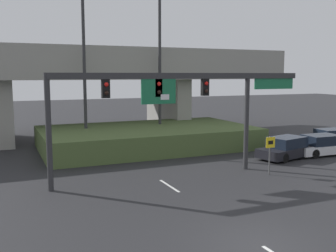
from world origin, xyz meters
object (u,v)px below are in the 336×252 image
parked_sedan_near_right (288,148)px  speed_limit_sign (270,150)px  parked_sedan_mid_right (322,146)px  highway_light_pole_far (83,31)px  parked_sedan_far_right (333,139)px  highway_light_pole_near (160,49)px  signal_gantry (177,93)px

parked_sedan_near_right → speed_limit_sign: bearing=-154.6°
parked_sedan_near_right → parked_sedan_mid_right: size_ratio=1.07×
speed_limit_sign → highway_light_pole_far: bearing=123.4°
parked_sedan_mid_right → parked_sedan_far_right: size_ratio=1.06×
parked_sedan_near_right → parked_sedan_mid_right: (3.02, -0.10, -0.01)m
parked_sedan_mid_right → parked_sedan_far_right: bearing=35.1°
speed_limit_sign → highway_light_pole_near: (-1.73, 12.18, 6.27)m
parked_sedan_mid_right → parked_sedan_far_right: same height
parked_sedan_near_right → parked_sedan_far_right: (6.01, 1.85, -0.02)m
highway_light_pole_near → parked_sedan_mid_right: highway_light_pole_near is taller
signal_gantry → parked_sedan_far_right: 15.90m
parked_sedan_near_right → parked_sedan_mid_right: bearing=-15.2°
speed_limit_sign → highway_light_pole_far: size_ratio=0.13×
speed_limit_sign → highway_light_pole_far: (-7.91, 11.99, 7.38)m
parked_sedan_mid_right → highway_light_pole_far: bearing=151.4°
signal_gantry → highway_light_pole_far: highway_light_pole_far is taller
speed_limit_sign → parked_sedan_far_right: (10.05, 5.09, -0.79)m
highway_light_pole_near → parked_sedan_near_right: size_ratio=2.93×
highway_light_pole_far → parked_sedan_near_right: bearing=-36.2°
signal_gantry → parked_sedan_far_right: bearing=12.6°
highway_light_pole_near → parked_sedan_far_right: bearing=-31.1°
parked_sedan_mid_right → parked_sedan_near_right: bearing=-179.9°
highway_light_pole_far → parked_sedan_mid_right: highway_light_pole_far is taller
highway_light_pole_near → speed_limit_sign: bearing=-81.9°
parked_sedan_near_right → signal_gantry: bearing=176.1°
signal_gantry → highway_light_pole_near: bearing=72.8°
signal_gantry → highway_light_pole_near: 11.35m
parked_sedan_near_right → parked_sedan_mid_right: parked_sedan_near_right is taller
signal_gantry → parked_sedan_mid_right: bearing=6.6°
highway_light_pole_near → parked_sedan_near_right: bearing=-57.2°
highway_light_pole_far → parked_sedan_near_right: highway_light_pole_far is taller
speed_limit_sign → highway_light_pole_near: highway_light_pole_near is taller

